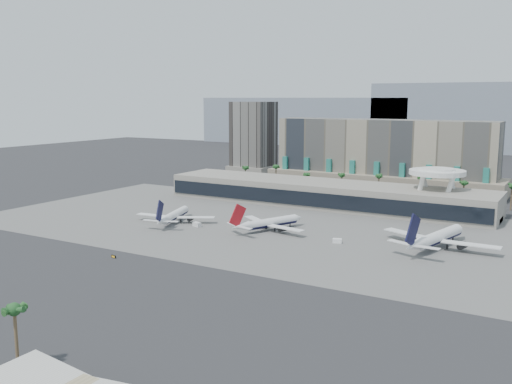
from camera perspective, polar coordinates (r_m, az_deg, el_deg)
The scene contains 15 objects.
ground at distance 202.50m, azimuth -5.80°, elevation -6.31°, with size 900.00×900.00×0.00m, color #232326.
apron_pad at distance 247.66m, azimuth 1.71°, elevation -3.35°, with size 260.00×130.00×0.06m, color #5B5B59.
mountain_ridge at distance 633.86m, azimuth 22.44°, elevation 6.44°, with size 680.00×60.00×70.00m.
hotel at distance 350.08m, azimuth 12.58°, elevation 2.96°, with size 140.00×30.00×42.00m.
office_tower at distance 415.79m, azimuth -0.23°, elevation 5.01°, with size 30.00×30.00×52.00m.
terminal at distance 294.90m, azimuth 6.81°, elevation -0.07°, with size 170.00×32.50×14.50m.
saucer_structure at distance 282.21m, azimuth 17.66°, elevation 1.58°, with size 26.00×26.00×21.89m.
palm_row at distance 324.13m, azimuth 10.44°, elevation 1.40°, with size 157.80×2.80×13.10m.
airliner_left at distance 255.03m, azimuth -8.21°, elevation -2.32°, with size 35.44×36.71×13.05m.
airliner_centre at distance 237.66m, azimuth 1.32°, elevation -3.08°, with size 34.81×35.86×13.18m.
airliner_right at distance 220.01m, azimuth 17.67°, elevation -4.35°, with size 44.18×45.93×16.06m.
service_vehicle_a at distance 246.08m, azimuth -5.93°, elevation -3.26°, with size 3.93×1.92×1.92m, color silver.
service_vehicle_b at distance 219.81m, azimuth 8.12°, elevation -4.86°, with size 3.39×1.94×1.74m, color white.
taxiway_sign at distance 204.00m, azimuth -14.06°, elevation -6.28°, with size 2.25×0.66×1.01m.
near_palm_b at distance 126.87m, azimuth -22.99°, elevation -11.38°, with size 6.00×6.00×14.10m.
Camera 1 is at (115.22, -157.33, 54.57)m, focal length 40.00 mm.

